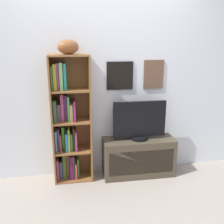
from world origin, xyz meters
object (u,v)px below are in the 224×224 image
object	(u,v)px
football	(68,47)
tv_stand	(138,157)
television	(139,121)
bookshelf	(68,124)

from	to	relation	value
football	tv_stand	xyz separation A→B (m)	(0.86, -0.03, -1.44)
football	tv_stand	size ratio (longest dim) A/B	0.27
tv_stand	television	size ratio (longest dim) A/B	1.37
tv_stand	television	distance (m)	0.50
bookshelf	tv_stand	size ratio (longest dim) A/B	1.70
bookshelf	football	xyz separation A→B (m)	(0.05, -0.03, 0.95)
bookshelf	tv_stand	bearing A→B (deg)	-4.15
football	tv_stand	bearing A→B (deg)	-2.22
tv_stand	bookshelf	bearing A→B (deg)	175.85
television	football	bearing A→B (deg)	177.85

